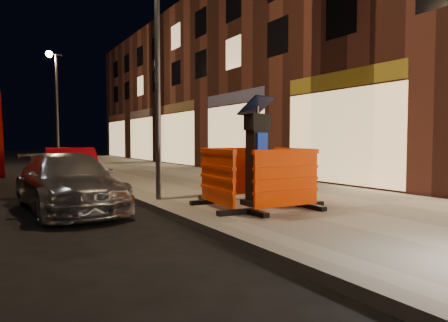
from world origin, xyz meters
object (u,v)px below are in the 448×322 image
barrier_front (287,181)px  barrier_kerbside (217,179)px  parking_kiosk (257,154)px  barrier_bldgside (292,175)px  barrier_back (233,174)px  car_silver (69,210)px  car_red (72,191)px

barrier_front → barrier_kerbside: size_ratio=1.00×
parking_kiosk → barrier_kerbside: (-0.95, 0.00, -0.47)m
barrier_front → barrier_bldgside: (0.95, 0.95, 0.00)m
barrier_back → barrier_kerbside: size_ratio=1.00×
parking_kiosk → barrier_back: bearing=96.7°
barrier_back → barrier_bldgside: same height
barrier_bldgside → barrier_kerbside: bearing=98.7°
parking_kiosk → barrier_bldgside: bearing=6.7°
parking_kiosk → car_silver: size_ratio=0.50×
barrier_back → barrier_kerbside: bearing=-125.3°
parking_kiosk → barrier_kerbside: bearing=-173.3°
barrier_front → barrier_bldgside: 1.34m
barrier_kerbside → car_red: 5.82m
barrier_back → car_silver: 3.65m
barrier_back → car_silver: size_ratio=0.36×
parking_kiosk → barrier_bldgside: size_ratio=1.40×
barrier_front → barrier_kerbside: (-0.95, 0.95, 0.00)m
barrier_bldgside → car_silver: 4.89m
car_silver → car_red: bearing=75.8°
car_silver → car_red: 3.29m
car_red → car_silver: bearing=-94.8°
parking_kiosk → barrier_back: parking_kiosk is taller
parking_kiosk → car_silver: parking_kiosk is taller
car_silver → car_red: car_red is taller
barrier_kerbside → car_red: (-1.77, 5.50, -0.74)m
parking_kiosk → barrier_kerbside: 1.06m
barrier_front → barrier_kerbside: 1.34m
barrier_kerbside → car_red: barrier_kerbside is taller
car_silver → car_red: (0.61, 3.23, 0.00)m
parking_kiosk → car_red: parking_kiosk is taller
parking_kiosk → barrier_back: (0.00, 0.95, -0.47)m
barrier_bldgside → car_silver: barrier_bldgside is taller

